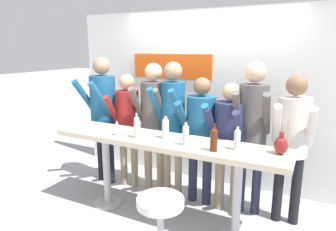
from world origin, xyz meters
TOP-DOWN VIEW (x-y plane):
  - ground_plane at (0.00, 0.00)m, footprint 40.00×40.00m
  - back_wall at (-0.00, 1.32)m, footprint 4.29×0.12m
  - tasting_table at (0.00, 0.00)m, footprint 2.69×0.56m
  - bar_stool at (0.34, -0.73)m, footprint 0.44×0.44m
  - person_far_left at (-1.29, 0.54)m, footprint 0.50×0.62m
  - person_left at (-0.88, 0.56)m, footprint 0.41×0.53m
  - person_center_left at (-0.49, 0.62)m, footprint 0.45×0.57m
  - person_center at (-0.18, 0.57)m, footprint 0.37×0.53m
  - person_center_right at (0.21, 0.57)m, footprint 0.45×0.54m
  - person_right at (0.58, 0.53)m, footprint 0.47×0.55m
  - person_far_right at (0.82, 0.61)m, footprint 0.43×0.57m
  - person_rightmost at (1.26, 0.60)m, footprint 0.44×0.55m
  - wine_bottle_0 at (0.30, -0.10)m, footprint 0.07×0.07m
  - wine_bottle_1 at (0.61, -0.13)m, footprint 0.07×0.07m
  - wine_bottle_2 at (0.80, 0.00)m, footprint 0.07×0.07m
  - wine_bottle_3 at (-0.30, -0.10)m, footprint 0.06×0.06m
  - wine_bottle_4 at (-0.00, 0.02)m, footprint 0.08×0.08m
  - wine_glass_0 at (-0.55, -0.13)m, footprint 0.07×0.07m
  - decorative_vase at (1.20, 0.07)m, footprint 0.13×0.13m

SIDE VIEW (x-z plane):
  - ground_plane at x=0.00m, z-range 0.00..0.00m
  - bar_stool at x=0.34m, z-range 0.12..0.82m
  - tasting_table at x=0.00m, z-range 0.35..1.34m
  - person_right at x=0.58m, z-range 0.18..1.77m
  - person_center_right at x=0.21m, z-range 0.19..1.82m
  - person_left at x=-0.88m, z-range 0.20..1.83m
  - person_rightmost at x=1.26m, z-range 0.21..1.91m
  - decorative_vase at x=1.20m, z-range 0.97..1.19m
  - wine_bottle_2 at x=0.80m, z-range 0.98..1.24m
  - wine_bottle_0 at x=0.30m, z-range 0.98..1.25m
  - person_center_left at x=-0.49m, z-range 0.22..2.01m
  - wine_glass_0 at x=-0.55m, z-range 1.03..1.20m
  - wine_bottle_1 at x=0.61m, z-range 0.98..1.26m
  - wine_bottle_4 at x=0.00m, z-range 0.98..1.26m
  - wine_bottle_3 at x=-0.30m, z-range 0.98..1.28m
  - person_center at x=-0.18m, z-range 0.24..2.05m
  - person_far_left at x=-1.29m, z-range 0.23..2.08m
  - person_far_right at x=0.82m, z-range 0.24..2.07m
  - back_wall at x=0.00m, z-range 0.00..2.51m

